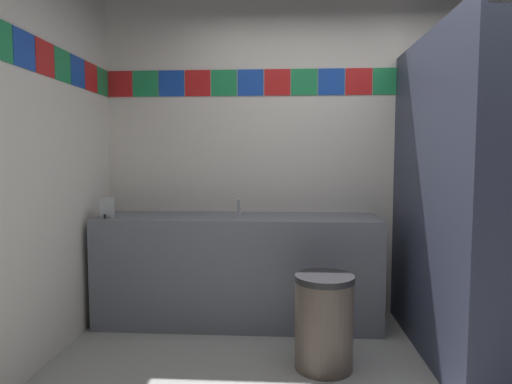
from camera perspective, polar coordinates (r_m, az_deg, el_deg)
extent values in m
cube|color=silver|center=(3.81, 11.18, 5.02)|extent=(4.01, 0.08, 2.72)
cube|color=red|center=(4.03, -17.16, 13.16)|extent=(0.21, 0.01, 0.21)
cube|color=#1E8C4C|center=(3.96, -14.06, 13.39)|extent=(0.21, 0.01, 0.21)
cube|color=#1947B7|center=(3.90, -10.85, 13.58)|extent=(0.21, 0.01, 0.21)
cube|color=red|center=(3.85, -7.54, 13.74)|extent=(0.21, 0.01, 0.21)
cube|color=#1E8C4C|center=(3.82, -4.15, 13.85)|extent=(0.21, 0.01, 0.21)
cube|color=#1947B7|center=(3.79, -0.71, 13.92)|extent=(0.21, 0.01, 0.21)
cube|color=red|center=(3.78, 2.76, 13.94)|extent=(0.21, 0.01, 0.21)
cube|color=#1E8C4C|center=(3.79, 6.24, 13.91)|extent=(0.21, 0.01, 0.21)
cube|color=#1947B7|center=(3.80, 9.70, 13.83)|extent=(0.21, 0.01, 0.21)
cube|color=red|center=(3.83, 13.11, 13.71)|extent=(0.21, 0.01, 0.21)
cube|color=#1E8C4C|center=(3.87, 16.46, 13.54)|extent=(0.21, 0.01, 0.21)
cube|color=#1947B7|center=(3.93, 19.72, 13.34)|extent=(0.21, 0.01, 0.21)
cube|color=red|center=(3.99, 22.88, 13.10)|extent=(0.21, 0.01, 0.21)
cube|color=#1E8C4C|center=(4.07, 25.92, 12.83)|extent=(0.21, 0.01, 0.21)
cube|color=#1947B7|center=(4.16, 28.83, 12.54)|extent=(0.21, 0.01, 0.21)
cube|color=#1E8C4C|center=(2.81, -30.17, 16.67)|extent=(0.01, 0.21, 0.21)
cube|color=#1947B7|center=(3.00, -27.72, 15.96)|extent=(0.01, 0.21, 0.21)
cube|color=red|center=(3.19, -25.58, 15.32)|extent=(0.01, 0.21, 0.21)
cube|color=#1E8C4C|center=(3.38, -23.69, 14.73)|extent=(0.01, 0.21, 0.21)
cube|color=#1947B7|center=(3.57, -22.01, 14.19)|extent=(0.01, 0.21, 0.21)
cube|color=red|center=(3.77, -20.51, 13.70)|extent=(0.01, 0.21, 0.21)
cube|color=#1E8C4C|center=(3.97, -19.18, 13.24)|extent=(0.01, 0.21, 0.21)
cube|color=slate|center=(3.58, -2.32, -9.92)|extent=(2.19, 0.58, 0.85)
cube|color=slate|center=(3.77, -1.91, -3.19)|extent=(2.19, 0.03, 0.08)
cylinder|color=white|center=(3.48, -2.39, -4.10)|extent=(0.34, 0.34, 0.10)
cylinder|color=silver|center=(3.60, -2.17, -2.51)|extent=(0.04, 0.04, 0.05)
cylinder|color=silver|center=(3.55, -2.25, -1.49)|extent=(0.02, 0.06, 0.09)
cube|color=#B7BABF|center=(3.57, -18.66, -1.93)|extent=(0.09, 0.07, 0.16)
cylinder|color=black|center=(3.53, -18.92, -2.97)|extent=(0.02, 0.02, 0.03)
cube|color=#33384C|center=(3.11, 21.00, -0.55)|extent=(0.04, 1.56, 2.12)
cylinder|color=silver|center=(2.40, 26.92, 0.39)|extent=(0.02, 0.02, 0.10)
cylinder|color=white|center=(3.79, 28.18, -13.21)|extent=(0.38, 0.38, 0.40)
torus|color=white|center=(3.73, 28.30, -10.06)|extent=(0.39, 0.39, 0.05)
cube|color=white|center=(3.88, 27.09, -7.11)|extent=(0.34, 0.17, 0.34)
cylinder|color=brown|center=(2.91, 8.76, -16.57)|extent=(0.36, 0.36, 0.55)
cylinder|color=#262628|center=(2.81, 8.83, -10.95)|extent=(0.37, 0.37, 0.04)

